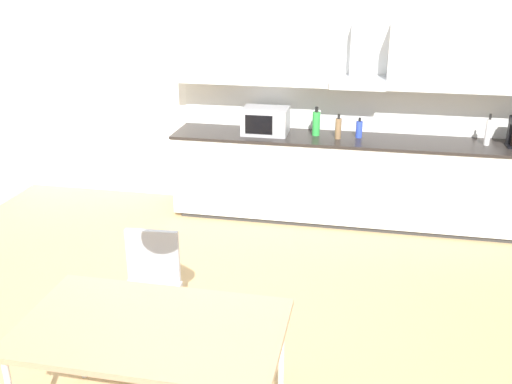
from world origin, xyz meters
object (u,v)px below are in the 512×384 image
at_px(bottle_blue, 359,129).
at_px(bottle_brown, 338,128).
at_px(bottle_green, 316,123).
at_px(chair_far_left, 150,280).
at_px(dining_table, 152,332).
at_px(microwave, 265,121).
at_px(pendant_lamp, 137,142).
at_px(bottle_white, 488,132).

relative_size(bottle_blue, bottle_brown, 0.81).
bearing_deg(bottle_green, chair_far_left, -108.82).
xyz_separation_m(bottle_blue, bottle_green, (-0.45, -0.00, 0.04)).
distance_m(bottle_blue, dining_table, 3.55).
distance_m(bottle_blue, chair_far_left, 2.95).
distance_m(microwave, chair_far_left, 2.62).
height_order(bottle_green, pendant_lamp, pendant_lamp).
bearing_deg(chair_far_left, pendant_lamp, -67.41).
bearing_deg(bottle_white, pendant_lamp, -123.90).
height_order(bottle_white, dining_table, bottle_white).
bearing_deg(chair_far_left, bottle_blue, 62.80).
height_order(bottle_green, bottle_brown, bottle_green).
xyz_separation_m(microwave, bottle_blue, (0.99, 0.05, -0.05)).
bearing_deg(pendant_lamp, bottle_blue, 73.61).
xyz_separation_m(bottle_green, bottle_brown, (0.24, -0.09, -0.02)).
bearing_deg(microwave, chair_far_left, -97.77).
height_order(microwave, pendant_lamp, pendant_lamp).
bearing_deg(bottle_green, bottle_brown, -20.27).
bearing_deg(dining_table, bottle_green, 80.81).
relative_size(bottle_blue, chair_far_left, 0.24).
bearing_deg(bottle_white, dining_table, -123.90).
relative_size(bottle_brown, dining_table, 0.18).
bearing_deg(chair_far_left, microwave, 82.23).
height_order(dining_table, pendant_lamp, pendant_lamp).
bearing_deg(chair_far_left, bottle_white, 44.64).
height_order(microwave, dining_table, microwave).
distance_m(microwave, bottle_brown, 0.77).
height_order(bottle_white, bottle_brown, bottle_white).
relative_size(bottle_green, dining_table, 0.21).
relative_size(dining_table, pendant_lamp, 4.55).
distance_m(bottle_blue, bottle_green, 0.45).
height_order(bottle_brown, pendant_lamp, pendant_lamp).
bearing_deg(microwave, bottle_green, 5.00).
relative_size(microwave, dining_table, 0.33).
bearing_deg(bottle_brown, bottle_white, 2.39).
distance_m(bottle_brown, pendant_lamp, 3.48).
xyz_separation_m(bottle_blue, chair_far_left, (-1.33, -2.59, -0.48)).
bearing_deg(bottle_white, bottle_blue, 178.76).
height_order(bottle_brown, dining_table, bottle_brown).
bearing_deg(bottle_blue, bottle_green, -179.81).
bearing_deg(pendant_lamp, dining_table, 180.00).
bearing_deg(dining_table, chair_far_left, 112.59).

